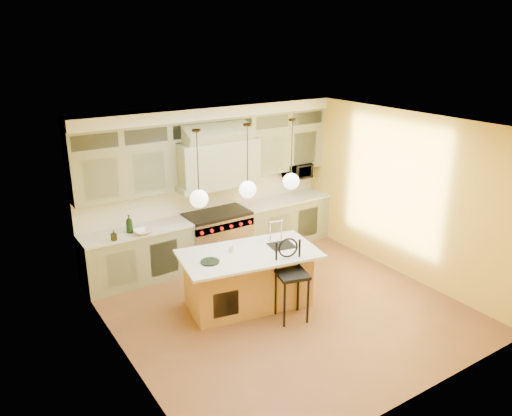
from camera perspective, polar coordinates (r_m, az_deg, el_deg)
floor at (r=8.05m, az=3.17°, el=-11.34°), size 5.00×5.00×0.00m
ceiling at (r=7.03m, az=3.61°, el=9.46°), size 5.00×5.00×0.00m
wall_back at (r=9.43m, az=-5.64°, el=2.91°), size 5.00×0.00×5.00m
wall_front at (r=5.78m, az=18.37°, el=-9.02°), size 5.00×0.00×5.00m
wall_left at (r=6.37m, az=-15.19°, el=-5.99°), size 0.00×5.00×5.00m
wall_right at (r=9.05m, az=16.26°, el=1.50°), size 0.00×5.00×5.00m
back_cabinetry at (r=9.21m, az=-4.86°, el=2.40°), size 5.00×0.77×2.90m
range at (r=9.46m, az=-4.44°, el=-3.21°), size 1.20×0.74×0.96m
kitchen_island at (r=7.92m, az=-0.86°, el=-7.93°), size 2.27×1.49×1.35m
counter_stool at (r=7.48m, az=4.06°, el=-7.63°), size 0.53×0.53×1.25m
microwave at (r=10.24m, az=4.75°, el=4.26°), size 0.54×0.37×0.30m
oil_bottle_a at (r=8.59m, az=-14.29°, el=-1.77°), size 0.14×0.14×0.31m
oil_bottle_b at (r=8.36m, az=-15.96°, el=-3.02°), size 0.09×0.09×0.18m
fruit_bowl at (r=8.52m, az=-12.76°, el=-2.69°), size 0.34×0.34×0.07m
cup at (r=7.69m, az=-2.87°, el=-4.77°), size 0.10×0.10×0.08m
pendant_left at (r=6.99m, az=-6.53°, el=1.28°), size 0.26×0.26×1.11m
pendant_center at (r=7.36m, az=-0.96°, el=2.34°), size 0.26×0.26×1.11m
pendant_right at (r=7.80m, az=4.03°, el=3.27°), size 0.26×0.26×1.11m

